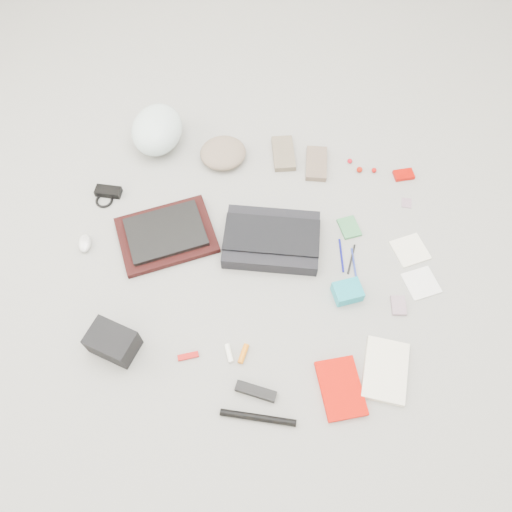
# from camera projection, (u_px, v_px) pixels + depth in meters

# --- Properties ---
(ground_plane) EXTENTS (4.00, 4.00, 0.00)m
(ground_plane) POSITION_uv_depth(u_px,v_px,m) (256.00, 262.00, 2.10)
(ground_plane) COLOR gray
(messenger_bag) EXTENTS (0.40, 0.29, 0.07)m
(messenger_bag) POSITION_uv_depth(u_px,v_px,m) (272.00, 240.00, 2.12)
(messenger_bag) COLOR black
(messenger_bag) RESTS_ON ground_plane
(bag_flap) EXTENTS (0.40, 0.19, 0.01)m
(bag_flap) POSITION_uv_depth(u_px,v_px,m) (272.00, 235.00, 2.08)
(bag_flap) COLOR black
(bag_flap) RESTS_ON messenger_bag
(laptop_sleeve) EXTENTS (0.49, 0.44, 0.03)m
(laptop_sleeve) POSITION_uv_depth(u_px,v_px,m) (167.00, 235.00, 2.15)
(laptop_sleeve) COLOR black
(laptop_sleeve) RESTS_ON ground_plane
(laptop) EXTENTS (0.39, 0.35, 0.02)m
(laptop) POSITION_uv_depth(u_px,v_px,m) (166.00, 232.00, 2.13)
(laptop) COLOR black
(laptop) RESTS_ON laptop_sleeve
(bike_helmet) EXTENTS (0.25, 0.30, 0.18)m
(bike_helmet) POSITION_uv_depth(u_px,v_px,m) (157.00, 130.00, 2.35)
(bike_helmet) COLOR silver
(bike_helmet) RESTS_ON ground_plane
(beanie) EXTENTS (0.27, 0.26, 0.08)m
(beanie) POSITION_uv_depth(u_px,v_px,m) (223.00, 153.00, 2.34)
(beanie) COLOR #85705D
(beanie) RESTS_ON ground_plane
(mitten_left) EXTENTS (0.13, 0.21, 0.03)m
(mitten_left) POSITION_uv_depth(u_px,v_px,m) (283.00, 153.00, 2.37)
(mitten_left) COLOR #776854
(mitten_left) RESTS_ON ground_plane
(mitten_right) EXTENTS (0.10, 0.19, 0.03)m
(mitten_right) POSITION_uv_depth(u_px,v_px,m) (316.00, 164.00, 2.34)
(mitten_right) COLOR #776252
(mitten_right) RESTS_ON ground_plane
(power_brick) EXTENTS (0.12, 0.06, 0.03)m
(power_brick) POSITION_uv_depth(u_px,v_px,m) (108.00, 192.00, 2.26)
(power_brick) COLOR black
(power_brick) RESTS_ON ground_plane
(cable_coil) EXTENTS (0.10, 0.10, 0.01)m
(cable_coil) POSITION_uv_depth(u_px,v_px,m) (104.00, 200.00, 2.25)
(cable_coil) COLOR black
(cable_coil) RESTS_ON ground_plane
(mouse) EXTENTS (0.07, 0.10, 0.03)m
(mouse) POSITION_uv_depth(u_px,v_px,m) (85.00, 243.00, 2.13)
(mouse) COLOR silver
(mouse) RESTS_ON ground_plane
(camera_bag) EXTENTS (0.20, 0.17, 0.11)m
(camera_bag) POSITION_uv_depth(u_px,v_px,m) (113.00, 342.00, 1.87)
(camera_bag) COLOR black
(camera_bag) RESTS_ON ground_plane
(multitool) EXTENTS (0.08, 0.05, 0.01)m
(multitool) POSITION_uv_depth(u_px,v_px,m) (188.00, 356.00, 1.90)
(multitool) COLOR #AF0E0A
(multitool) RESTS_ON ground_plane
(toiletry_tube_white) EXTENTS (0.04, 0.07, 0.02)m
(toiletry_tube_white) POSITION_uv_depth(u_px,v_px,m) (229.00, 353.00, 1.90)
(toiletry_tube_white) COLOR white
(toiletry_tube_white) RESTS_ON ground_plane
(toiletry_tube_orange) EXTENTS (0.04, 0.08, 0.02)m
(toiletry_tube_orange) POSITION_uv_depth(u_px,v_px,m) (243.00, 354.00, 1.90)
(toiletry_tube_orange) COLOR orange
(toiletry_tube_orange) RESTS_ON ground_plane
(u_lock) EXTENTS (0.16, 0.07, 0.03)m
(u_lock) POSITION_uv_depth(u_px,v_px,m) (256.00, 391.00, 1.82)
(u_lock) COLOR black
(u_lock) RESTS_ON ground_plane
(bike_pump) EXTENTS (0.28, 0.04, 0.03)m
(bike_pump) POSITION_uv_depth(u_px,v_px,m) (258.00, 418.00, 1.78)
(bike_pump) COLOR black
(bike_pump) RESTS_ON ground_plane
(book_red) EXTENTS (0.21, 0.26, 0.02)m
(book_red) POSITION_uv_depth(u_px,v_px,m) (341.00, 388.00, 1.83)
(book_red) COLOR #E10D00
(book_red) RESTS_ON ground_plane
(book_white) EXTENTS (0.18, 0.25, 0.02)m
(book_white) POSITION_uv_depth(u_px,v_px,m) (385.00, 370.00, 1.86)
(book_white) COLOR silver
(book_white) RESTS_ON ground_plane
(notepad) EXTENTS (0.11, 0.13, 0.01)m
(notepad) POSITION_uv_depth(u_px,v_px,m) (349.00, 227.00, 2.18)
(notepad) COLOR #387E49
(notepad) RESTS_ON ground_plane
(pen_blue) EXTENTS (0.03, 0.16, 0.01)m
(pen_blue) POSITION_uv_depth(u_px,v_px,m) (341.00, 255.00, 2.11)
(pen_blue) COLOR navy
(pen_blue) RESTS_ON ground_plane
(pen_black) EXTENTS (0.03, 0.14, 0.01)m
(pen_black) POSITION_uv_depth(u_px,v_px,m) (351.00, 259.00, 2.10)
(pen_black) COLOR black
(pen_black) RESTS_ON ground_plane
(pen_navy) EXTENTS (0.03, 0.15, 0.01)m
(pen_navy) POSITION_uv_depth(u_px,v_px,m) (354.00, 264.00, 2.09)
(pen_navy) COLOR navy
(pen_navy) RESTS_ON ground_plane
(accordion_wallet) EXTENTS (0.13, 0.12, 0.06)m
(accordion_wallet) POSITION_uv_depth(u_px,v_px,m) (347.00, 292.00, 2.00)
(accordion_wallet) COLOR #1497AD
(accordion_wallet) RESTS_ON ground_plane
(card_deck) EXTENTS (0.06, 0.09, 0.02)m
(card_deck) POSITION_uv_depth(u_px,v_px,m) (398.00, 305.00, 2.00)
(card_deck) COLOR #A18293
(card_deck) RESTS_ON ground_plane
(napkin_top) EXTENTS (0.18, 0.18, 0.01)m
(napkin_top) POSITION_uv_depth(u_px,v_px,m) (410.00, 250.00, 2.13)
(napkin_top) COLOR white
(napkin_top) RESTS_ON ground_plane
(napkin_bottom) EXTENTS (0.17, 0.17, 0.01)m
(napkin_bottom) POSITION_uv_depth(u_px,v_px,m) (421.00, 283.00, 2.05)
(napkin_bottom) COLOR white
(napkin_bottom) RESTS_ON ground_plane
(lollipop_a) EXTENTS (0.03, 0.03, 0.02)m
(lollipop_a) POSITION_uv_depth(u_px,v_px,m) (350.00, 161.00, 2.35)
(lollipop_a) COLOR #B20916
(lollipop_a) RESTS_ON ground_plane
(lollipop_b) EXTENTS (0.03, 0.03, 0.03)m
(lollipop_b) POSITION_uv_depth(u_px,v_px,m) (359.00, 170.00, 2.33)
(lollipop_b) COLOR #AB1506
(lollipop_b) RESTS_ON ground_plane
(lollipop_c) EXTENTS (0.03, 0.03, 0.02)m
(lollipop_c) POSITION_uv_depth(u_px,v_px,m) (374.00, 170.00, 2.33)
(lollipop_c) COLOR #B40C09
(lollipop_c) RESTS_ON ground_plane
(altoids_tin) EXTENTS (0.10, 0.08, 0.02)m
(altoids_tin) POSITION_uv_depth(u_px,v_px,m) (404.00, 175.00, 2.32)
(altoids_tin) COLOR #AD0A03
(altoids_tin) RESTS_ON ground_plane
(stamp_sheet) EXTENTS (0.05, 0.05, 0.00)m
(stamp_sheet) POSITION_uv_depth(u_px,v_px,m) (407.00, 203.00, 2.25)
(stamp_sheet) COLOR gray
(stamp_sheet) RESTS_ON ground_plane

